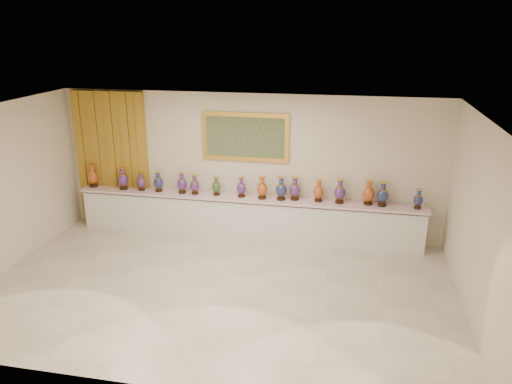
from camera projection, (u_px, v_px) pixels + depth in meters
ground at (219, 289)px, 8.52m from camera, size 8.00×8.00×0.00m
room at (133, 156)px, 10.75m from camera, size 8.00×8.00×8.00m
counter at (247, 217)px, 10.48m from camera, size 7.28×0.48×0.90m
vase_0 at (93, 177)px, 10.91m from camera, size 0.24×0.24×0.50m
vase_1 at (123, 180)px, 10.74m from camera, size 0.29×0.29×0.48m
vase_2 at (141, 182)px, 10.68m from camera, size 0.21×0.21×0.39m
vase_3 at (158, 182)px, 10.61m from camera, size 0.24×0.24×0.44m
vase_4 at (182, 184)px, 10.50m from camera, size 0.27×0.27×0.45m
vase_5 at (195, 185)px, 10.44m from camera, size 0.25×0.25×0.42m
vase_6 at (216, 187)px, 10.39m from camera, size 0.19×0.19×0.40m
vase_7 at (241, 188)px, 10.27m from camera, size 0.25×0.25×0.43m
vase_8 at (262, 189)px, 10.16m from camera, size 0.28×0.28×0.47m
vase_9 at (281, 189)px, 10.09m from camera, size 0.25×0.25×0.49m
vase_10 at (295, 190)px, 10.10m from camera, size 0.25×0.25×0.48m
vase_11 at (319, 192)px, 10.01m from camera, size 0.27×0.27×0.45m
vase_12 at (340, 192)px, 9.91m from camera, size 0.29×0.29×0.49m
vase_13 at (369, 194)px, 9.82m from camera, size 0.26×0.26×0.49m
vase_14 at (383, 195)px, 9.75m from camera, size 0.26×0.26×0.49m
vase_15 at (418, 200)px, 9.62m from camera, size 0.24×0.24×0.40m
label_card at (204, 196)px, 10.37m from camera, size 0.10×0.06×0.00m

